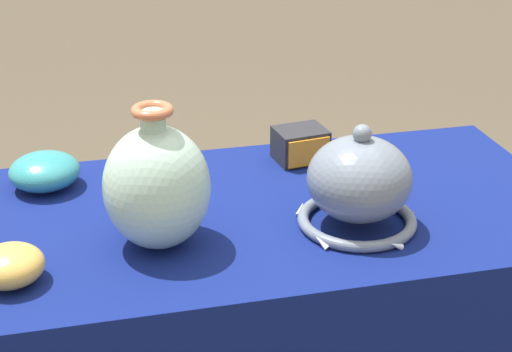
{
  "coord_description": "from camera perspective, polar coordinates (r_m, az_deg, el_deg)",
  "views": [
    {
      "loc": [
        -0.34,
        -1.37,
        1.45
      ],
      "look_at": [
        -0.04,
        -0.07,
        0.81
      ],
      "focal_mm": 55.0,
      "sensor_mm": 36.0,
      "label": 1
    }
  ],
  "objects": [
    {
      "name": "bowl_shallow_ochre",
      "position": [
        1.4,
        -17.46,
        -6.23
      ],
      "size": [
        0.12,
        0.12,
        0.07
      ],
      "primitive_type": "ellipsoid",
      "color": "gold",
      "rests_on": "display_table"
    },
    {
      "name": "vase_dome_bell",
      "position": [
        1.5,
        7.5,
        -0.65
      ],
      "size": [
        0.24,
        0.24,
        0.21
      ],
      "color": "slate",
      "rests_on": "display_table"
    },
    {
      "name": "display_table",
      "position": [
        1.62,
        0.88,
        -4.99
      ],
      "size": [
        1.25,
        0.64,
        0.71
      ],
      "color": "brown",
      "rests_on": "ground_plane"
    },
    {
      "name": "mosaic_tile_box",
      "position": [
        1.79,
        3.27,
        2.27
      ],
      "size": [
        0.12,
        0.11,
        0.08
      ],
      "rotation": [
        0.0,
        0.0,
        0.14
      ],
      "color": "#232328",
      "rests_on": "display_table"
    },
    {
      "name": "bowl_shallow_teal",
      "position": [
        1.72,
        -15.13,
        0.34
      ],
      "size": [
        0.15,
        0.15,
        0.07
      ],
      "primitive_type": "ellipsoid",
      "color": "teal",
      "rests_on": "display_table"
    },
    {
      "name": "vase_tall_bulbous",
      "position": [
        1.42,
        -7.22,
        -0.73
      ],
      "size": [
        0.2,
        0.2,
        0.27
      ],
      "color": "#A8CCB7",
      "rests_on": "display_table"
    }
  ]
}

